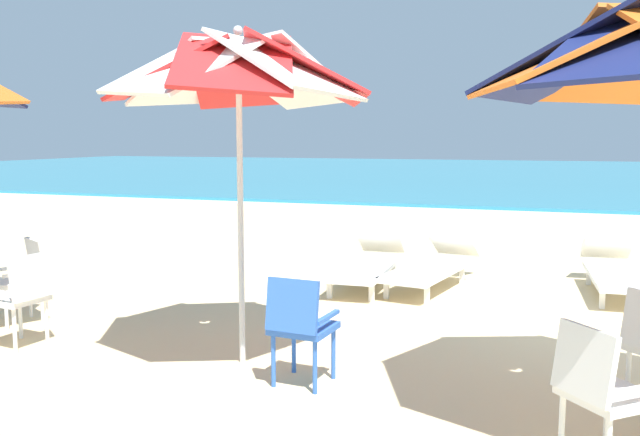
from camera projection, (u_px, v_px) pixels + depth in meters
name	position (u px, v px, depth m)	size (l,w,h in m)	color
ground_plane	(624.00, 326.00, 6.88)	(80.00, 80.00, 0.00)	beige
sea	(570.00, 174.00, 33.78)	(80.00, 36.00, 0.10)	teal
surf_foam	(584.00, 215.00, 16.63)	(80.00, 0.70, 0.01)	white
plastic_chair_0	(601.00, 388.00, 3.84)	(0.63, 0.63, 0.87)	white
beach_umbrella_1	(239.00, 74.00, 5.49)	(2.24, 2.24, 2.81)	silver
plastic_chair_3	(300.00, 323.00, 5.18)	(0.48, 0.50, 0.87)	blue
plastic_chair_4	(24.00, 275.00, 6.97)	(0.60, 0.62, 0.87)	white
plastic_chair_5	(21.00, 294.00, 6.14)	(0.52, 0.49, 0.87)	white
sun_lounger_1	(616.00, 271.00, 8.29)	(0.77, 2.18, 0.62)	white
sun_lounger_2	(432.00, 266.00, 8.62)	(1.01, 2.22, 0.62)	white
sun_lounger_3	(367.00, 264.00, 8.76)	(0.70, 2.17, 0.62)	white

